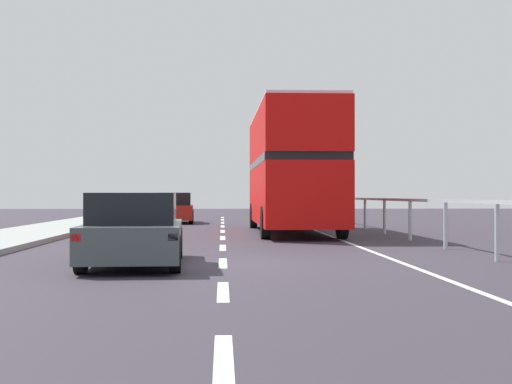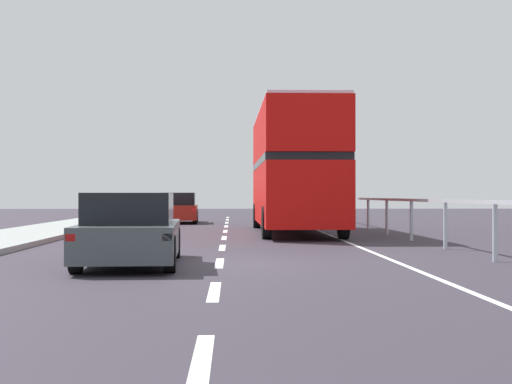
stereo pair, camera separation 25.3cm
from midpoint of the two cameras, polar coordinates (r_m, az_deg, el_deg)
name	(u,v)px [view 1 (the left image)]	position (r m, az deg, el deg)	size (l,w,h in m)	color
ground_plane	(223,266)	(14.70, -3.01, -5.63)	(74.50, 120.00, 0.10)	#312B35
lane_paint_markings	(289,238)	(23.69, 2.20, -3.46)	(3.65, 46.00, 0.01)	silver
bridge_side_railing	(396,206)	(24.24, 10.25, -1.06)	(0.10, 42.00, 1.23)	#ADB7BF
double_decker_bus_red	(292,167)	(26.77, 2.44, 1.86)	(2.66, 10.83, 4.32)	red
hatchback_car_near	(134,231)	(14.54, -9.65, -2.89)	(1.95, 4.58, 1.37)	#434B4F
sedan_car_ahead	(175,209)	(36.39, -6.35, -1.25)	(1.90, 4.57, 1.45)	maroon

